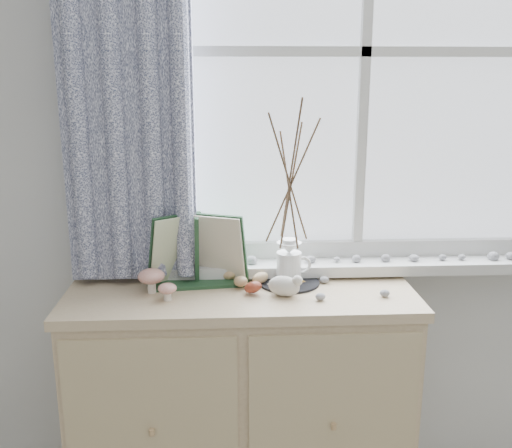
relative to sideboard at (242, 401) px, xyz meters
name	(u,v)px	position (x,y,z in m)	size (l,w,h in m)	color
sideboard	(242,401)	(0.00, 0.00, 0.00)	(1.20, 0.45, 0.85)	#CDB38F
botanical_book	(197,252)	(-0.15, 0.04, 0.56)	(0.38, 0.13, 0.27)	#204327
toadstool_cluster	(155,280)	(-0.29, -0.01, 0.48)	(0.14, 0.15, 0.08)	white
wooden_eggs	(246,280)	(0.02, 0.04, 0.45)	(0.16, 0.17, 0.06)	tan
songbird_figurine	(284,285)	(0.14, -0.05, 0.46)	(0.15, 0.07, 0.08)	beige
crocheted_doily	(289,282)	(0.17, 0.07, 0.43)	(0.22, 0.22, 0.01)	black
twig_pitcher	(290,178)	(0.17, 0.07, 0.80)	(0.28, 0.28, 0.66)	silver
sideboard_pebbles	(343,290)	(0.35, -0.03, 0.44)	(0.25, 0.19, 0.02)	#99999C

